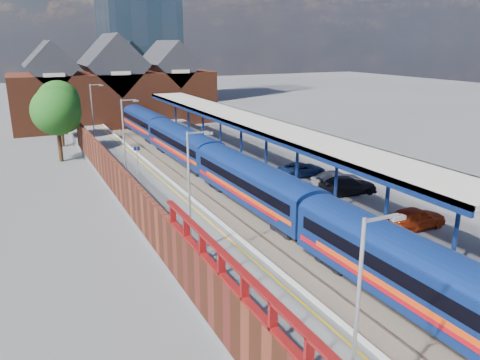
# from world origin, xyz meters

# --- Properties ---
(ground) EXTENTS (240.00, 240.00, 0.00)m
(ground) POSITION_xyz_m (0.00, 30.00, 0.00)
(ground) COLOR #5B5B5E
(ground) RESTS_ON ground
(ballast_bed) EXTENTS (6.00, 76.00, 0.06)m
(ballast_bed) POSITION_xyz_m (0.00, 20.00, 0.03)
(ballast_bed) COLOR #473D33
(ballast_bed) RESTS_ON ground
(rails) EXTENTS (4.51, 76.00, 0.14)m
(rails) POSITION_xyz_m (0.00, 20.00, 0.12)
(rails) COLOR slate
(rails) RESTS_ON ground
(left_platform) EXTENTS (5.00, 76.00, 1.00)m
(left_platform) POSITION_xyz_m (-5.50, 20.00, 0.50)
(left_platform) COLOR #565659
(left_platform) RESTS_ON ground
(right_platform) EXTENTS (6.00, 76.00, 1.00)m
(right_platform) POSITION_xyz_m (6.00, 20.00, 0.50)
(right_platform) COLOR #565659
(right_platform) RESTS_ON ground
(coping_left) EXTENTS (0.30, 76.00, 0.05)m
(coping_left) POSITION_xyz_m (-3.15, 20.00, 1.02)
(coping_left) COLOR silver
(coping_left) RESTS_ON left_platform
(coping_right) EXTENTS (0.30, 76.00, 0.05)m
(coping_right) POSITION_xyz_m (3.15, 20.00, 1.02)
(coping_right) COLOR silver
(coping_right) RESTS_ON right_platform
(yellow_line) EXTENTS (0.14, 76.00, 0.01)m
(yellow_line) POSITION_xyz_m (-3.75, 20.00, 1.01)
(yellow_line) COLOR yellow
(yellow_line) RESTS_ON left_platform
(train) EXTENTS (3.02, 65.93, 3.45)m
(train) POSITION_xyz_m (1.49, 21.80, 2.12)
(train) COLOR navy
(train) RESTS_ON ground
(canopy) EXTENTS (4.50, 52.00, 4.48)m
(canopy) POSITION_xyz_m (5.48, 21.95, 5.25)
(canopy) COLOR navy
(canopy) RESTS_ON right_platform
(lamp_post_a) EXTENTS (1.48, 0.18, 7.00)m
(lamp_post_a) POSITION_xyz_m (-6.36, -8.00, 4.99)
(lamp_post_a) COLOR #A5A8AA
(lamp_post_a) RESTS_ON left_platform
(lamp_post_b) EXTENTS (1.48, 0.18, 7.00)m
(lamp_post_b) POSITION_xyz_m (-6.36, 6.00, 4.99)
(lamp_post_b) COLOR #A5A8AA
(lamp_post_b) RESTS_ON left_platform
(lamp_post_c) EXTENTS (1.48, 0.18, 7.00)m
(lamp_post_c) POSITION_xyz_m (-6.36, 22.00, 4.99)
(lamp_post_c) COLOR #A5A8AA
(lamp_post_c) RESTS_ON left_platform
(lamp_post_d) EXTENTS (1.48, 0.18, 7.00)m
(lamp_post_d) POSITION_xyz_m (-6.36, 38.00, 4.99)
(lamp_post_d) COLOR #A5A8AA
(lamp_post_d) RESTS_ON left_platform
(platform_sign) EXTENTS (0.55, 0.08, 2.50)m
(platform_sign) POSITION_xyz_m (-5.00, 24.00, 2.69)
(platform_sign) COLOR #A5A8AA
(platform_sign) RESTS_ON left_platform
(brick_wall) EXTENTS (0.35, 50.00, 3.86)m
(brick_wall) POSITION_xyz_m (-8.10, 13.54, 2.45)
(brick_wall) COLOR maroon
(brick_wall) RESTS_ON left_platform
(station_building) EXTENTS (30.00, 12.12, 13.78)m
(station_building) POSITION_xyz_m (0.00, 58.00, 5.45)
(station_building) COLOR maroon
(station_building) RESTS_ON ground
(glass_tower) EXTENTS (14.20, 14.20, 40.30)m
(glass_tower) POSITION_xyz_m (10.00, 80.00, 20.20)
(glass_tower) COLOR #48687B
(glass_tower) RESTS_ON ground
(tree_near) EXTENTS (5.20, 5.20, 8.10)m
(tree_near) POSITION_xyz_m (-10.35, 35.91, 5.35)
(tree_near) COLOR #382314
(tree_near) RESTS_ON ground
(tree_far) EXTENTS (5.20, 5.20, 8.10)m
(tree_far) POSITION_xyz_m (-9.35, 43.91, 5.35)
(tree_far) COLOR #382314
(tree_far) RESTS_ON ground
(parked_car_red) EXTENTS (4.33, 1.83, 1.46)m
(parked_car_red) POSITION_xyz_m (7.64, 3.13, 1.73)
(parked_car_red) COLOR #AE300E
(parked_car_red) RESTS_ON right_platform
(parked_car_silver) EXTENTS (4.48, 2.08, 1.42)m
(parked_car_silver) POSITION_xyz_m (8.41, 12.07, 1.71)
(parked_car_silver) COLOR silver
(parked_car_silver) RESTS_ON right_platform
(parked_car_dark) EXTENTS (5.03, 2.59, 1.39)m
(parked_car_dark) POSITION_xyz_m (8.33, 10.78, 1.70)
(parked_car_dark) COLOR black
(parked_car_dark) RESTS_ON right_platform
(parked_car_blue) EXTENTS (4.38, 2.07, 1.21)m
(parked_car_blue) POSITION_xyz_m (7.93, 16.71, 1.61)
(parked_car_blue) COLOR navy
(parked_car_blue) RESTS_ON right_platform
(relay_cabinet) EXTENTS (0.74, 0.93, 1.00)m
(relay_cabinet) POSITION_xyz_m (1.82, -4.97, 0.50)
(relay_cabinet) COLOR #B3B5B9
(relay_cabinet) RESTS_ON ground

